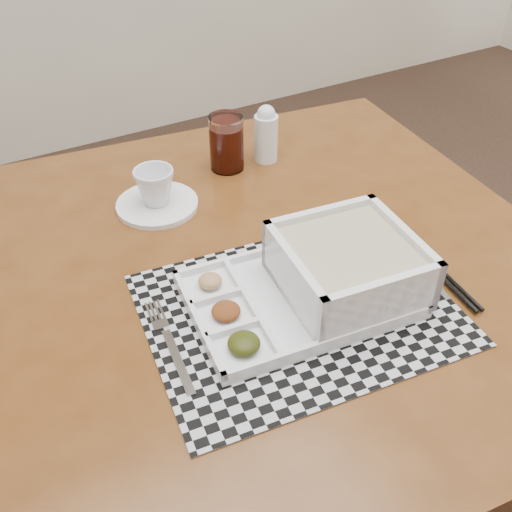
# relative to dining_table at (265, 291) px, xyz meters

# --- Properties ---
(dining_table) EXTENTS (1.07, 1.07, 0.72)m
(dining_table) POSITION_rel_dining_table_xyz_m (0.00, 0.00, 0.00)
(dining_table) COLOR #4B270D
(dining_table) RESTS_ON ground
(placemat) EXTENTS (0.48, 0.39, 0.00)m
(placemat) POSITION_rel_dining_table_xyz_m (-0.02, -0.13, 0.08)
(placemat) COLOR #B5B4BC
(placemat) RESTS_ON dining_table
(serving_tray) EXTENTS (0.35, 0.26, 0.09)m
(serving_tray) POSITION_rel_dining_table_xyz_m (0.04, -0.13, 0.11)
(serving_tray) COLOR white
(serving_tray) RESTS_ON placemat
(fork) EXTENTS (0.04, 0.19, 0.00)m
(fork) POSITION_rel_dining_table_xyz_m (-0.21, -0.10, 0.08)
(fork) COLOR silver
(fork) RESTS_ON placemat
(spoon) EXTENTS (0.04, 0.18, 0.01)m
(spoon) POSITION_rel_dining_table_xyz_m (0.20, -0.09, 0.08)
(spoon) COLOR silver
(spoon) RESTS_ON placemat
(chopsticks) EXTENTS (0.05, 0.24, 0.01)m
(chopsticks) POSITION_rel_dining_table_xyz_m (0.22, -0.15, 0.08)
(chopsticks) COLOR black
(chopsticks) RESTS_ON placemat
(saucer) EXTENTS (0.15, 0.15, 0.01)m
(saucer) POSITION_rel_dining_table_xyz_m (-0.10, 0.22, 0.08)
(saucer) COLOR white
(saucer) RESTS_ON dining_table
(cup) EXTENTS (0.10, 0.10, 0.07)m
(cup) POSITION_rel_dining_table_xyz_m (-0.10, 0.22, 0.12)
(cup) COLOR white
(cup) RESTS_ON saucer
(juice_glass) EXTENTS (0.07, 0.07, 0.11)m
(juice_glass) POSITION_rel_dining_table_xyz_m (0.08, 0.29, 0.13)
(juice_glass) COLOR white
(juice_glass) RESTS_ON dining_table
(creamer_bottle) EXTENTS (0.05, 0.05, 0.12)m
(creamer_bottle) POSITION_rel_dining_table_xyz_m (0.16, 0.28, 0.13)
(creamer_bottle) COLOR white
(creamer_bottle) RESTS_ON dining_table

